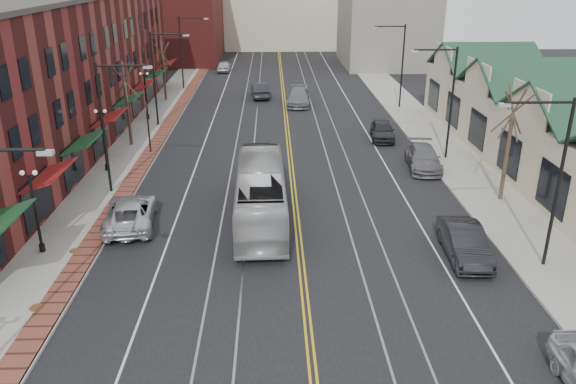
{
  "coord_description": "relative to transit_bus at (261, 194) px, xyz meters",
  "views": [
    {
      "loc": [
        -1.36,
        -17.08,
        13.33
      ],
      "look_at": [
        -0.51,
        10.91,
        2.0
      ],
      "focal_mm": 35.0,
      "sensor_mm": 36.0,
      "label": 1
    }
  ],
  "objects": [
    {
      "name": "streetlight_l_2",
      "position": [
        -9.05,
        20.18,
        3.47
      ],
      "size": [
        3.33,
        0.25,
        8.0
      ],
      "color": "black",
      "rests_on": "sidewalk_left"
    },
    {
      "name": "backdrop_left",
      "position": [
        -14.0,
        58.18,
        5.44
      ],
      "size": [
        14.0,
        18.0,
        14.0
      ],
      "primitive_type": "cube",
      "color": "maroon",
      "rests_on": "ground"
    },
    {
      "name": "streetlight_r_0",
      "position": [
        13.05,
        -5.82,
        3.47
      ],
      "size": [
        3.33,
        0.25,
        8.0
      ],
      "color": "black",
      "rests_on": "sidewalk_right"
    },
    {
      "name": "backdrop_right",
      "position": [
        17.0,
        53.18,
        3.94
      ],
      "size": [
        12.0,
        16.0,
        11.0
      ],
      "primitive_type": "cube",
      "color": "slate",
      "rests_on": "ground"
    },
    {
      "name": "parked_car_b",
      "position": [
        9.98,
        -4.75,
        -0.75
      ],
      "size": [
        1.94,
        4.96,
        1.61
      ],
      "primitive_type": "imported",
      "rotation": [
        0.0,
        0.0,
        -0.05
      ],
      "color": "black",
      "rests_on": "ground"
    },
    {
      "name": "building_left",
      "position": [
        -17.0,
        15.18,
        3.94
      ],
      "size": [
        10.0,
        50.0,
        11.0
      ],
      "primitive_type": "cube",
      "color": "maroon",
      "rests_on": "ground"
    },
    {
      "name": "sidewalk_left",
      "position": [
        -10.0,
        8.18,
        -1.48
      ],
      "size": [
        4.0,
        120.0,
        0.15
      ],
      "primitive_type": "cube",
      "color": "gray",
      "rests_on": "ground"
    },
    {
      "name": "traffic_signal",
      "position": [
        -8.6,
        12.18,
        0.79
      ],
      "size": [
        0.18,
        0.15,
        3.8
      ],
      "color": "black",
      "rests_on": "sidewalk_left"
    },
    {
      "name": "manhole_far",
      "position": [
        -9.2,
        -3.82,
        -1.4
      ],
      "size": [
        0.6,
        0.6,
        0.02
      ],
      "primitive_type": "cylinder",
      "color": "#592D19",
      "rests_on": "sidewalk_left"
    },
    {
      "name": "streetlight_l_1",
      "position": [
        -9.05,
        4.18,
        3.47
      ],
      "size": [
        3.33,
        0.25,
        8.0
      ],
      "color": "black",
      "rests_on": "sidewalk_left"
    },
    {
      "name": "distant_car_left",
      "position": [
        -0.56,
        31.58,
        -0.74
      ],
      "size": [
        2.18,
        5.09,
        1.63
      ],
      "primitive_type": "imported",
      "rotation": [
        0.0,
        0.0,
        3.24
      ],
      "color": "#222428",
      "rests_on": "ground"
    },
    {
      "name": "streetlight_r_2",
      "position": [
        13.05,
        26.18,
        3.47
      ],
      "size": [
        3.33,
        0.25,
        8.0
      ],
      "color": "black",
      "rests_on": "sidewalk_right"
    },
    {
      "name": "manhole_mid",
      "position": [
        -9.2,
        -8.82,
        -1.4
      ],
      "size": [
        0.6,
        0.6,
        0.02
      ],
      "primitive_type": "cylinder",
      "color": "#592D19",
      "rests_on": "sidewalk_left"
    },
    {
      "name": "lamppost_l_1",
      "position": [
        -10.8,
        -3.82,
        0.65
      ],
      "size": [
        0.84,
        0.28,
        4.27
      ],
      "color": "black",
      "rests_on": "sidewalk_left"
    },
    {
      "name": "lamppost_l_2",
      "position": [
        -10.8,
        8.18,
        0.65
      ],
      "size": [
        0.84,
        0.28,
        4.27
      ],
      "color": "black",
      "rests_on": "sidewalk_left"
    },
    {
      "name": "ground",
      "position": [
        2.0,
        -11.82,
        -1.56
      ],
      "size": [
        160.0,
        160.0,
        0.0
      ],
      "primitive_type": "plane",
      "color": "black",
      "rests_on": "ground"
    },
    {
      "name": "parked_car_d",
      "position": [
        9.75,
        15.44,
        -0.78
      ],
      "size": [
        2.32,
        4.72,
        1.55
      ],
      "primitive_type": "imported",
      "rotation": [
        0.0,
        0.0,
        -0.11
      ],
      "color": "#222228",
      "rests_on": "ground"
    },
    {
      "name": "building_right",
      "position": [
        20.0,
        8.18,
        0.74
      ],
      "size": [
        8.0,
        36.0,
        4.6
      ],
      "primitive_type": "cube",
      "color": "beige",
      "rests_on": "ground"
    },
    {
      "name": "streetlight_r_1",
      "position": [
        13.05,
        10.18,
        3.47
      ],
      "size": [
        3.33,
        0.25,
        8.0
      ],
      "color": "black",
      "rests_on": "sidewalk_right"
    },
    {
      "name": "tree_left_far",
      "position": [
        -10.5,
        30.18,
        1.72
      ],
      "size": [
        1.66,
        1.28,
        6.02
      ],
      "color": "#382B21",
      "rests_on": "sidewalk_left"
    },
    {
      "name": "tree_right_mid",
      "position": [
        14.5,
        2.18,
        2.2
      ],
      "size": [
        1.9,
        1.46,
        6.93
      ],
      "color": "#382B21",
      "rests_on": "sidewalk_right"
    },
    {
      "name": "parked_car_c",
      "position": [
        11.3,
        8.25,
        -0.79
      ],
      "size": [
        2.7,
        5.49,
        1.53
      ],
      "primitive_type": "imported",
      "rotation": [
        0.0,
        0.0,
        -0.11
      ],
      "color": "slate",
      "rests_on": "ground"
    },
    {
      "name": "parked_suv",
      "position": [
        -7.16,
        -0.62,
        -0.79
      ],
      "size": [
        3.22,
        5.81,
        1.54
      ],
      "primitive_type": "imported",
      "rotation": [
        0.0,
        0.0,
        3.27
      ],
      "color": "silver",
      "rests_on": "ground"
    },
    {
      "name": "distant_car_far",
      "position": [
        -5.68,
        47.79,
        -0.82
      ],
      "size": [
        1.85,
        4.35,
        1.47
      ],
      "primitive_type": "imported",
      "rotation": [
        0.0,
        0.0,
        3.11
      ],
      "color": "silver",
      "rests_on": "ground"
    },
    {
      "name": "backdrop_mid",
      "position": [
        2.0,
        73.18,
        2.94
      ],
      "size": [
        22.0,
        14.0,
        9.0
      ],
      "primitive_type": "cube",
      "color": "beige",
      "rests_on": "ground"
    },
    {
      "name": "lamppost_l_3",
      "position": [
        -10.8,
        22.18,
        0.65
      ],
      "size": [
        0.84,
        0.28,
        4.27
      ],
      "color": "black",
      "rests_on": "sidewalk_left"
    },
    {
      "name": "distant_car_right",
      "position": [
        3.43,
        27.94,
        -0.73
      ],
      "size": [
        2.79,
        5.87,
        1.65
      ],
      "primitive_type": "imported",
      "rotation": [
        0.0,
        0.0,
        -0.09
      ],
      "color": "slate",
      "rests_on": "ground"
    },
    {
      "name": "sidewalk_right",
      "position": [
        14.0,
        8.18,
        -1.48
      ],
      "size": [
        4.0,
        120.0,
        0.15
      ],
      "primitive_type": "cube",
      "color": "gray",
      "rests_on": "ground"
    },
    {
      "name": "transit_bus",
      "position": [
        0.0,
        0.0,
        0.0
      ],
      "size": [
        2.82,
        11.21,
        3.11
      ],
      "primitive_type": "imported",
      "rotation": [
        0.0,
        0.0,
        3.16
      ],
      "color": "#B7B6B8",
      "rests_on": "ground"
    },
    {
      "name": "streetlight_l_3",
      "position": [
        -9.05,
        36.18,
        3.47
      ],
      "size": [
        3.33,
        0.25,
        8.0
      ],
      "color": "black",
      "rests_on": "sidewalk_left"
    },
    {
      "name": "tree_left_near",
      "position": [
        -10.5,
        14.18,
        1.96
      ],
      "size": [
        1.78,
        1.37,
        6.48
      ],
      "color": "#382B21",
      "rests_on": "sidewalk_left"
    }
  ]
}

